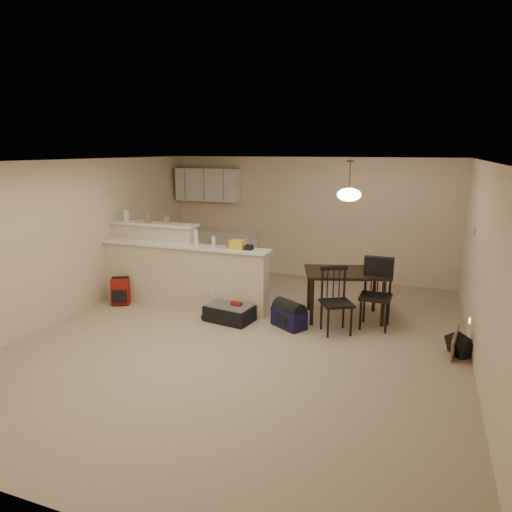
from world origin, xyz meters
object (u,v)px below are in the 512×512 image
at_px(dining_chair_far, 376,295).
at_px(navy_duffel, 289,318).
at_px(suitcase, 230,313).
at_px(black_daypack, 459,346).
at_px(dining_table, 345,277).
at_px(dining_chair_near, 337,301).
at_px(red_backpack, 120,291).
at_px(pendant_lamp, 349,194).

relative_size(dining_chair_far, navy_duffel, 1.96).
relative_size(suitcase, black_daypack, 2.47).
distance_m(dining_table, navy_duffel, 1.13).
distance_m(dining_chair_near, red_backpack, 3.79).
bearing_deg(dining_chair_near, pendant_lamp, 60.01).
bearing_deg(red_backpack, navy_duffel, -26.80).
height_order(pendant_lamp, dining_chair_far, pendant_lamp).
relative_size(dining_table, red_backpack, 3.16).
bearing_deg(red_backpack, dining_chair_far, -21.08).
distance_m(pendant_lamp, black_daypack, 2.64).
bearing_deg(suitcase, dining_chair_near, 12.58).
bearing_deg(dining_chair_far, black_daypack, -25.88).
height_order(dining_chair_far, red_backpack, dining_chair_far).
relative_size(pendant_lamp, black_daypack, 2.11).
distance_m(suitcase, red_backpack, 2.12).
xyz_separation_m(dining_table, pendant_lamp, (-0.00, -0.00, 1.30)).
relative_size(pendant_lamp, suitcase, 0.86).
height_order(dining_chair_near, suitcase, dining_chair_near).
bearing_deg(suitcase, dining_chair_far, 22.15).
height_order(dining_table, black_daypack, dining_table).
bearing_deg(dining_chair_near, navy_duffel, 152.65).
bearing_deg(suitcase, pendant_lamp, 33.55).
xyz_separation_m(dining_chair_near, red_backpack, (-3.78, -0.03, -0.26)).
height_order(dining_chair_far, navy_duffel, dining_chair_far).
relative_size(red_backpack, navy_duffel, 0.86).
distance_m(pendant_lamp, red_backpack, 4.23).
height_order(dining_table, navy_duffel, dining_table).
xyz_separation_m(red_backpack, navy_duffel, (3.07, 0.00, -0.08)).
distance_m(red_backpack, navy_duffel, 3.07).
xyz_separation_m(dining_chair_far, red_backpack, (-4.29, -0.43, -0.29)).
xyz_separation_m(dining_chair_far, navy_duffel, (-1.22, -0.43, -0.38)).
height_order(suitcase, black_daypack, black_daypack).
distance_m(red_backpack, black_daypack, 5.45).
bearing_deg(black_daypack, suitcase, 58.50).
relative_size(pendant_lamp, dining_chair_far, 0.59).
bearing_deg(pendant_lamp, dining_chair_far, -26.73).
relative_size(dining_table, navy_duffel, 2.71).
relative_size(dining_chair_near, suitcase, 1.35).
relative_size(pendant_lamp, dining_chair_near, 0.63).
bearing_deg(red_backpack, suitcase, -28.72).
bearing_deg(dining_chair_far, navy_duffel, -159.44).
distance_m(pendant_lamp, suitcase, 2.62).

